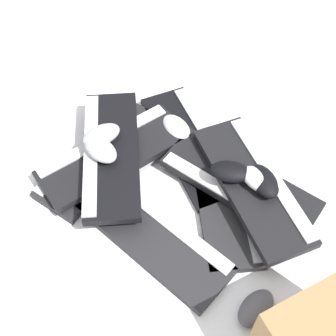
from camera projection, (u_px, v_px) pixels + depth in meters
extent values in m
plane|color=white|center=(149.00, 191.00, 1.32)|extent=(3.20, 3.20, 0.00)
cube|color=#232326|center=(102.00, 156.00, 1.37)|extent=(0.31, 0.46, 0.02)
cube|color=silver|center=(87.00, 144.00, 1.38)|extent=(0.20, 0.40, 0.01)
cube|color=#232326|center=(153.00, 238.00, 1.22)|extent=(0.46, 0.35, 0.02)
cube|color=silver|center=(167.00, 221.00, 1.23)|extent=(0.38, 0.24, 0.01)
cube|color=#232326|center=(224.00, 197.00, 1.29)|extent=(0.27, 0.46, 0.02)
cube|color=#B2B5BA|center=(245.00, 192.00, 1.28)|extent=(0.16, 0.41, 0.01)
cube|color=black|center=(190.00, 145.00, 1.40)|extent=(0.37, 0.45, 0.02)
cube|color=#B2B5BA|center=(207.00, 136.00, 1.40)|extent=(0.27, 0.37, 0.01)
cube|color=black|center=(240.00, 183.00, 1.28)|extent=(0.46, 0.32, 0.02)
cube|color=silver|center=(230.00, 194.00, 1.24)|extent=(0.40, 0.21, 0.01)
cube|color=black|center=(114.00, 156.00, 1.34)|extent=(0.41, 0.42, 0.02)
cube|color=silver|center=(103.00, 140.00, 1.35)|extent=(0.31, 0.33, 0.01)
cube|color=black|center=(112.00, 153.00, 1.31)|extent=(0.27, 0.46, 0.02)
cube|color=silver|center=(91.00, 151.00, 1.29)|extent=(0.15, 0.41, 0.01)
cube|color=black|center=(252.00, 185.00, 1.24)|extent=(0.37, 0.45, 0.02)
cube|color=silver|center=(272.00, 175.00, 1.24)|extent=(0.26, 0.37, 0.01)
ellipsoid|color=black|center=(264.00, 181.00, 1.21)|extent=(0.11, 0.13, 0.04)
ellipsoid|color=black|center=(231.00, 172.00, 1.22)|extent=(0.11, 0.07, 0.04)
ellipsoid|color=#B7B7BC|center=(101.00, 149.00, 1.27)|extent=(0.13, 0.12, 0.04)
ellipsoid|color=#4C4C51|center=(256.00, 308.00, 1.10)|extent=(0.11, 0.13, 0.04)
ellipsoid|color=#B7B7BC|center=(101.00, 135.00, 1.30)|extent=(0.13, 0.12, 0.04)
ellipsoid|color=silver|center=(176.00, 128.00, 1.39)|extent=(0.13, 0.12, 0.04)
ellipsoid|color=silver|center=(260.00, 180.00, 1.21)|extent=(0.13, 0.11, 0.04)
cylinder|color=black|center=(244.00, 231.00, 1.24)|extent=(0.02, 0.08, 0.01)
cylinder|color=black|center=(239.00, 207.00, 1.28)|extent=(0.07, 0.07, 0.01)
cylinder|color=black|center=(218.00, 191.00, 1.31)|extent=(0.07, 0.02, 0.01)
cylinder|color=black|center=(196.00, 179.00, 1.34)|extent=(0.08, 0.05, 0.01)
cylinder|color=black|center=(177.00, 160.00, 1.38)|extent=(0.07, 0.07, 0.01)
cylinder|color=black|center=(155.00, 145.00, 1.41)|extent=(0.09, 0.03, 0.01)
sphere|color=black|center=(240.00, 243.00, 1.22)|extent=(0.01, 0.01, 0.01)
sphere|color=black|center=(249.00, 219.00, 1.26)|extent=(0.01, 0.01, 0.01)
sphere|color=black|center=(229.00, 195.00, 1.31)|extent=(0.01, 0.01, 0.01)
sphere|color=black|center=(207.00, 187.00, 1.32)|extent=(0.01, 0.01, 0.01)
sphere|color=black|center=(185.00, 170.00, 1.35)|extent=(0.01, 0.01, 0.01)
sphere|color=black|center=(169.00, 151.00, 1.40)|extent=(0.01, 0.01, 0.01)
sphere|color=black|center=(141.00, 140.00, 1.42)|extent=(0.01, 0.01, 0.01)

